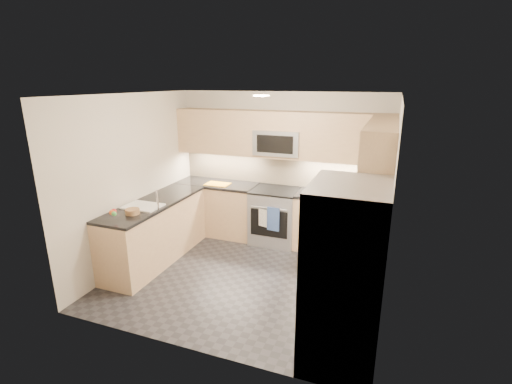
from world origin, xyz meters
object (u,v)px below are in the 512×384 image
object	(u,v)px
cutting_board	(217,184)
fruit_basket	(132,211)
microwave	(278,142)
utensil_bowl	(355,195)
gas_range	(275,217)
refrigerator	(344,276)

from	to	relation	value
cutting_board	fruit_basket	world-z (taller)	fruit_basket
microwave	utensil_bowl	xyz separation A→B (m)	(1.29, -0.24, -0.69)
cutting_board	gas_range	bearing A→B (deg)	4.17
microwave	gas_range	bearing A→B (deg)	-90.00
refrigerator	utensil_bowl	size ratio (longest dim) A/B	6.88
gas_range	fruit_basket	xyz separation A→B (m)	(-1.45, -1.82, 0.52)
microwave	fruit_basket	distance (m)	2.53
microwave	utensil_bowl	bearing A→B (deg)	-10.39
refrigerator	cutting_board	distance (m)	3.42
fruit_basket	cutting_board	bearing A→B (deg)	76.59
gas_range	fruit_basket	size ratio (longest dim) A/B	4.75
refrigerator	utensil_bowl	world-z (taller)	refrigerator
gas_range	cutting_board	world-z (taller)	cutting_board
gas_range	utensil_bowl	xyz separation A→B (m)	(1.29, -0.11, 0.56)
microwave	fruit_basket	size ratio (longest dim) A/B	3.97
cutting_board	fruit_basket	size ratio (longest dim) A/B	2.13
gas_range	fruit_basket	distance (m)	2.38
cutting_board	utensil_bowl	bearing A→B (deg)	-0.89
refrigerator	fruit_basket	xyz separation A→B (m)	(-2.90, 0.61, 0.07)
microwave	utensil_bowl	distance (m)	1.48
cutting_board	fruit_basket	xyz separation A→B (m)	(-0.41, -1.74, 0.03)
gas_range	microwave	bearing A→B (deg)	90.00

